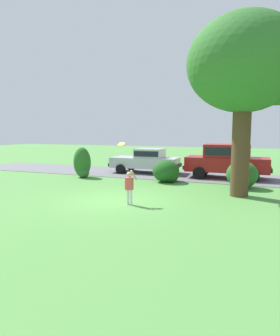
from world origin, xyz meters
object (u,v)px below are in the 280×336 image
(parked_suv, at_px, (227,159))
(parked_sedan, at_px, (147,160))
(child_thrower, at_px, (129,185))
(oak_tree_large, at_px, (246,69))
(frisbee, at_px, (121,144))

(parked_suv, bearing_deg, parked_sedan, 176.00)
(child_thrower, bearing_deg, oak_tree_large, 40.62)
(frisbee, bearing_deg, parked_suv, 66.93)
(oak_tree_large, distance_m, child_thrower, 6.54)
(parked_suv, xyz_separation_m, frisbee, (-3.11, -7.30, 1.09))
(child_thrower, xyz_separation_m, frisbee, (-0.51, 0.44, 1.45))
(parked_sedan, height_order, parked_suv, parked_suv)
(oak_tree_large, xyz_separation_m, parked_sedan, (-6.04, 4.94, -4.27))
(parked_suv, bearing_deg, frisbee, -113.07)
(parked_suv, bearing_deg, oak_tree_large, -76.88)
(parked_sedan, bearing_deg, oak_tree_large, -39.28)
(parked_sedan, bearing_deg, frisbee, -76.33)
(child_thrower, bearing_deg, parked_suv, 71.46)
(frisbee, bearing_deg, oak_tree_large, 32.94)
(parked_suv, distance_m, child_thrower, 8.17)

